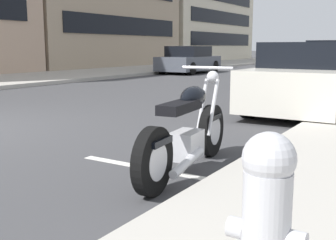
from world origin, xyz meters
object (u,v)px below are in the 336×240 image
at_px(car_opposite_curb, 189,60).
at_px(fire_hydrant, 266,218).
at_px(parked_motorcycle, 188,133).
at_px(parked_car_mid_block, 336,67).
at_px(crossing_truck, 328,51).
at_px(parked_car_near_corner, 311,80).

xyz_separation_m(car_opposite_curb, fire_hydrant, (-17.08, -9.97, -0.07)).
distance_m(parked_motorcycle, fire_hydrant, 2.61).
distance_m(car_opposite_curb, fire_hydrant, 19.78).
height_order(car_opposite_curb, fire_hydrant, car_opposite_curb).
height_order(parked_motorcycle, car_opposite_curb, car_opposite_curb).
bearing_deg(fire_hydrant, parked_motorcycle, 37.17).
height_order(parked_car_mid_block, fire_hydrant, parked_car_mid_block).
height_order(parked_car_mid_block, car_opposite_curb, parked_car_mid_block).
distance_m(parked_car_mid_block, car_opposite_curb, 9.23).
bearing_deg(car_opposite_curb, crossing_truck, 172.00).
xyz_separation_m(parked_motorcycle, crossing_truck, (37.10, 6.08, 0.57)).
distance_m(crossing_truck, fire_hydrant, 39.92).
height_order(crossing_truck, car_opposite_curb, crossing_truck).
bearing_deg(car_opposite_curb, parked_car_mid_block, 57.71).
bearing_deg(parked_car_near_corner, car_opposite_curb, 40.02).
bearing_deg(crossing_truck, parked_motorcycle, 100.88).
height_order(parked_car_near_corner, crossing_truck, crossing_truck).
bearing_deg(car_opposite_curb, parked_motorcycle, 27.22).
bearing_deg(fire_hydrant, car_opposite_curb, 30.28).
relative_size(car_opposite_curb, fire_hydrant, 4.95).
bearing_deg(fire_hydrant, parked_car_mid_block, 9.16).
bearing_deg(parked_car_mid_block, car_opposite_curb, 62.91).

